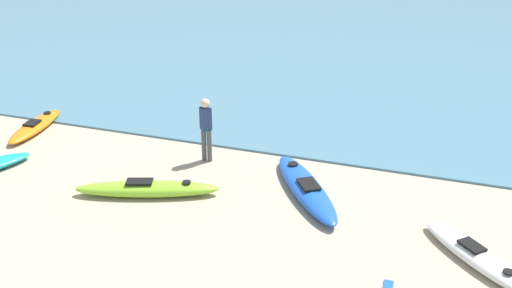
{
  "coord_description": "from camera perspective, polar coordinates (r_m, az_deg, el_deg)",
  "views": [
    {
      "loc": [
        3.06,
        -3.17,
        6.9
      ],
      "look_at": [
        -1.59,
        10.31,
        0.5
      ],
      "focal_mm": 42.0,
      "sensor_mm": 36.0,
      "label": 1
    }
  ],
  "objects": [
    {
      "name": "person_near_waterline",
      "position": [
        15.53,
        -4.79,
        1.74
      ],
      "size": [
        0.35,
        0.3,
        1.74
      ],
      "color": "#4C4C4C",
      "rests_on": "ground_plane"
    },
    {
      "name": "kayak_on_sand_5",
      "position": [
        12.58,
        20.22,
        -10.0
      ],
      "size": [
        2.4,
        2.42,
        0.33
      ],
      "color": "white",
      "rests_on": "ground_plane"
    },
    {
      "name": "kayak_on_sand_3",
      "position": [
        18.89,
        -20.28,
        1.63
      ],
      "size": [
        1.01,
        2.75,
        0.32
      ],
      "color": "orange",
      "rests_on": "ground_plane"
    },
    {
      "name": "kayak_on_sand_2",
      "position": [
        14.34,
        -10.32,
        -4.22
      ],
      "size": [
        3.4,
        1.68,
        0.39
      ],
      "color": "#8CCC2D",
      "rests_on": "ground_plane"
    },
    {
      "name": "kayak_on_sand_1",
      "position": [
        14.22,
        4.78,
        -4.17
      ],
      "size": [
        2.59,
        3.33,
        0.38
      ],
      "color": "blue",
      "rests_on": "ground_plane"
    }
  ]
}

